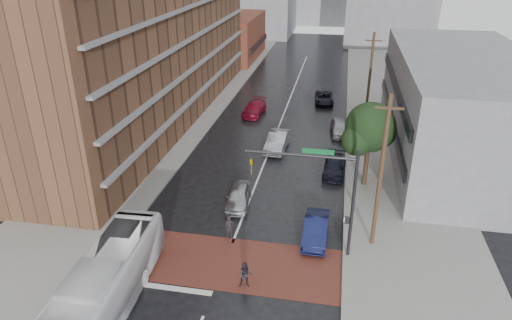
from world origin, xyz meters
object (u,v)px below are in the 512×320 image
at_px(pedestrian_a, 229,228).
at_px(pedestrian_b, 246,275).
at_px(car_travel_b, 277,141).
at_px(car_parked_mid, 335,166).
at_px(suv_travel, 324,98).
at_px(car_travel_a, 238,196).
at_px(car_parked_far, 339,128).
at_px(car_parked_near, 316,229).
at_px(car_travel_c, 254,108).
at_px(transit_bus, 104,287).

bearing_deg(pedestrian_a, pedestrian_b, -84.36).
distance_m(car_travel_b, car_parked_mid, 6.76).
height_order(car_travel_b, car_parked_mid, car_travel_b).
distance_m(pedestrian_b, suv_travel, 33.99).
bearing_deg(suv_travel, car_travel_b, -107.87).
relative_size(pedestrian_a, car_parked_mid, 0.38).
relative_size(car_travel_a, car_travel_b, 0.84).
distance_m(pedestrian_a, suv_travel, 29.88).
bearing_deg(car_parked_mid, car_travel_b, 146.09).
distance_m(suv_travel, car_parked_mid, 18.84).
xyz_separation_m(pedestrian_a, pedestrian_b, (1.98, -4.36, -0.03)).
distance_m(pedestrian_a, pedestrian_b, 4.79).
bearing_deg(car_parked_far, suv_travel, 96.02).
height_order(car_travel_a, car_travel_b, car_travel_b).
xyz_separation_m(suv_travel, car_parked_near, (0.93, -28.53, 0.08)).
bearing_deg(car_travel_b, car_travel_c, 116.56).
xyz_separation_m(transit_bus, suv_travel, (9.31, 37.05, -0.93)).
relative_size(pedestrian_a, car_parked_near, 0.38).
relative_size(pedestrian_a, car_parked_far, 0.39).
bearing_deg(suv_travel, pedestrian_a, -102.97).
distance_m(car_parked_near, car_parked_far, 18.71).
relative_size(transit_bus, suv_travel, 2.44).
bearing_deg(car_travel_c, car_parked_far, -19.30).
distance_m(car_travel_c, car_parked_near, 24.47).
height_order(car_travel_b, car_parked_far, car_travel_b).
xyz_separation_m(pedestrian_b, car_parked_far, (4.61, 24.04, -0.07)).
xyz_separation_m(car_parked_near, car_parked_far, (1.10, 18.68, -0.00)).
height_order(car_travel_a, car_parked_far, car_parked_far).
relative_size(car_travel_a, car_parked_far, 0.97).
distance_m(car_travel_c, car_parked_mid, 16.16).
xyz_separation_m(pedestrian_a, car_travel_a, (-0.37, 4.26, -0.13)).
relative_size(car_travel_b, car_travel_c, 1.00).
relative_size(pedestrian_a, suv_travel, 0.36).
height_order(pedestrian_a, pedestrian_b, pedestrian_a).
distance_m(pedestrian_a, car_parked_near, 5.59).
distance_m(pedestrian_b, car_parked_near, 6.41).
bearing_deg(car_travel_c, car_travel_b, -61.79).
bearing_deg(suv_travel, car_parked_mid, -88.59).
distance_m(pedestrian_a, car_travel_a, 4.28).
relative_size(pedestrian_b, car_travel_c, 0.33).
xyz_separation_m(car_travel_c, car_parked_far, (9.58, -4.27, 0.01)).
xyz_separation_m(pedestrian_a, car_travel_c, (-2.98, 23.95, -0.12)).
xyz_separation_m(pedestrian_b, car_travel_a, (-2.35, 8.62, -0.10)).
height_order(pedestrian_a, suv_travel, pedestrian_a).
relative_size(car_travel_c, car_parked_mid, 1.11).
distance_m(transit_bus, car_parked_far, 29.48).
relative_size(car_travel_a, car_travel_c, 0.84).
distance_m(transit_bus, car_travel_c, 31.53).
bearing_deg(pedestrian_b, pedestrian_a, 104.41).
bearing_deg(car_travel_a, transit_bus, -115.69).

